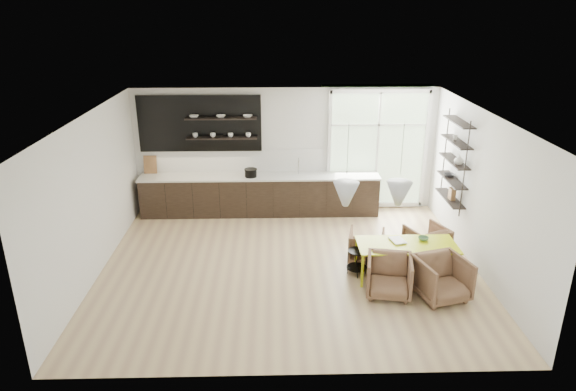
# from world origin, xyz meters

# --- Properties ---
(room) EXTENTS (7.02, 6.01, 2.91)m
(room) POSITION_xyz_m (0.58, 1.10, 1.46)
(room) COLOR #CEB37F
(room) RESTS_ON ground
(kitchen_run) EXTENTS (5.54, 0.69, 2.75)m
(kitchen_run) POSITION_xyz_m (-0.69, 2.69, 0.60)
(kitchen_run) COLOR black
(kitchen_run) RESTS_ON ground
(right_shelving) EXTENTS (0.26, 1.22, 1.90)m
(right_shelving) POSITION_xyz_m (3.36, 1.17, 1.65)
(right_shelving) COLOR black
(right_shelving) RESTS_ON ground
(dining_table) EXTENTS (1.77, 0.80, 0.65)m
(dining_table) POSITION_xyz_m (2.10, -0.40, 0.60)
(dining_table) COLOR #CAD911
(dining_table) RESTS_ON ground
(armchair_back_left) EXTENTS (0.79, 0.80, 0.62)m
(armchair_back_left) POSITION_xyz_m (1.50, 0.23, 0.31)
(armchair_back_left) COLOR brown
(armchair_back_left) RESTS_ON ground
(armchair_back_right) EXTENTS (0.91, 0.92, 0.65)m
(armchair_back_right) POSITION_xyz_m (2.68, 0.34, 0.33)
(armchair_back_right) COLOR brown
(armchair_back_right) RESTS_ON ground
(armchair_front_left) EXTENTS (0.87, 0.89, 0.69)m
(armchair_front_left) POSITION_xyz_m (1.67, -1.00, 0.35)
(armchair_front_left) COLOR brown
(armchair_front_left) RESTS_ON ground
(armchair_front_right) EXTENTS (0.98, 0.99, 0.73)m
(armchair_front_right) POSITION_xyz_m (2.53, -1.13, 0.37)
(armchair_front_right) COLOR brown
(armchair_front_right) RESTS_ON ground
(wire_stool) EXTENTS (0.38, 0.38, 0.48)m
(wire_stool) POSITION_xyz_m (1.24, -0.30, 0.31)
(wire_stool) COLOR black
(wire_stool) RESTS_ON ground
(table_book) EXTENTS (0.30, 0.36, 0.03)m
(table_book) POSITION_xyz_m (1.84, -0.30, 0.66)
(table_book) COLOR white
(table_book) RESTS_ON dining_table
(table_bowl) EXTENTS (0.21, 0.21, 0.06)m
(table_bowl) POSITION_xyz_m (2.43, -0.24, 0.67)
(table_bowl) COLOR #4C7951
(table_bowl) RESTS_ON dining_table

